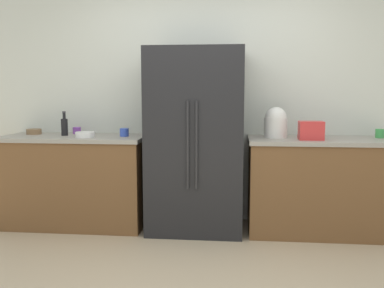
{
  "coord_description": "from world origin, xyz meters",
  "views": [
    {
      "loc": [
        0.3,
        -2.86,
        1.38
      ],
      "look_at": [
        -0.04,
        0.39,
        0.98
      ],
      "focal_mm": 39.6,
      "sensor_mm": 36.0,
      "label": 1
    }
  ],
  "objects_px": {
    "cup_c": "(77,131)",
    "cup_a": "(124,132)",
    "refrigerator": "(196,141)",
    "cup_b": "(380,133)",
    "toaster": "(311,131)",
    "bowl_a": "(34,132)",
    "bottle_a": "(64,126)",
    "bowl_b": "(85,135)",
    "rice_cooker": "(276,123)"
  },
  "relations": [
    {
      "from": "cup_a",
      "to": "bowl_a",
      "type": "distance_m",
      "value": 1.02
    },
    {
      "from": "cup_c",
      "to": "cup_a",
      "type": "bearing_deg",
      "value": -18.1
    },
    {
      "from": "refrigerator",
      "to": "bowl_b",
      "type": "distance_m",
      "value": 1.1
    },
    {
      "from": "toaster",
      "to": "bowl_b",
      "type": "distance_m",
      "value": 2.19
    },
    {
      "from": "cup_c",
      "to": "bowl_a",
      "type": "bearing_deg",
      "value": -170.23
    },
    {
      "from": "toaster",
      "to": "cup_b",
      "type": "xyz_separation_m",
      "value": [
        0.7,
        0.24,
        -0.04
      ]
    },
    {
      "from": "bottle_a",
      "to": "rice_cooker",
      "type": "bearing_deg",
      "value": 0.82
    },
    {
      "from": "cup_c",
      "to": "toaster",
      "type": "bearing_deg",
      "value": -7.38
    },
    {
      "from": "refrigerator",
      "to": "cup_c",
      "type": "height_order",
      "value": "refrigerator"
    },
    {
      "from": "toaster",
      "to": "cup_a",
      "type": "relative_size",
      "value": 2.49
    },
    {
      "from": "cup_a",
      "to": "bowl_b",
      "type": "bearing_deg",
      "value": -160.14
    },
    {
      "from": "refrigerator",
      "to": "bottle_a",
      "type": "relative_size",
      "value": 7.18
    },
    {
      "from": "bottle_a",
      "to": "cup_a",
      "type": "bearing_deg",
      "value": -0.74
    },
    {
      "from": "toaster",
      "to": "cup_c",
      "type": "height_order",
      "value": "toaster"
    },
    {
      "from": "rice_cooker",
      "to": "bowl_a",
      "type": "distance_m",
      "value": 2.53
    },
    {
      "from": "rice_cooker",
      "to": "bowl_b",
      "type": "distance_m",
      "value": 1.89
    },
    {
      "from": "cup_b",
      "to": "refrigerator",
      "type": "bearing_deg",
      "value": -175.54
    },
    {
      "from": "toaster",
      "to": "cup_a",
      "type": "xyz_separation_m",
      "value": [
        -1.83,
        0.12,
        -0.05
      ]
    },
    {
      "from": "refrigerator",
      "to": "bottle_a",
      "type": "distance_m",
      "value": 1.37
    },
    {
      "from": "cup_c",
      "to": "bowl_a",
      "type": "distance_m",
      "value": 0.45
    },
    {
      "from": "rice_cooker",
      "to": "cup_b",
      "type": "distance_m",
      "value": 1.02
    },
    {
      "from": "refrigerator",
      "to": "bowl_a",
      "type": "bearing_deg",
      "value": 175.48
    },
    {
      "from": "refrigerator",
      "to": "rice_cooker",
      "type": "height_order",
      "value": "refrigerator"
    },
    {
      "from": "refrigerator",
      "to": "cup_b",
      "type": "relative_size",
      "value": 20.61
    },
    {
      "from": "cup_c",
      "to": "refrigerator",
      "type": "bearing_deg",
      "value": -9.35
    },
    {
      "from": "bottle_a",
      "to": "bowl_b",
      "type": "distance_m",
      "value": 0.31
    },
    {
      "from": "toaster",
      "to": "cup_a",
      "type": "height_order",
      "value": "toaster"
    },
    {
      "from": "cup_a",
      "to": "cup_b",
      "type": "distance_m",
      "value": 2.53
    },
    {
      "from": "cup_b",
      "to": "cup_a",
      "type": "bearing_deg",
      "value": -177.46
    },
    {
      "from": "bowl_a",
      "to": "rice_cooker",
      "type": "bearing_deg",
      "value": -1.61
    },
    {
      "from": "cup_a",
      "to": "bowl_a",
      "type": "height_order",
      "value": "cup_a"
    },
    {
      "from": "bottle_a",
      "to": "cup_a",
      "type": "height_order",
      "value": "bottle_a"
    },
    {
      "from": "toaster",
      "to": "bottle_a",
      "type": "bearing_deg",
      "value": 176.91
    },
    {
      "from": "cup_a",
      "to": "cup_c",
      "type": "xyz_separation_m",
      "value": [
        -0.57,
        0.19,
        -0.0
      ]
    },
    {
      "from": "cup_a",
      "to": "bowl_a",
      "type": "xyz_separation_m",
      "value": [
        -1.01,
        0.11,
        -0.01
      ]
    },
    {
      "from": "toaster",
      "to": "bottle_a",
      "type": "height_order",
      "value": "bottle_a"
    },
    {
      "from": "cup_b",
      "to": "cup_c",
      "type": "distance_m",
      "value": 3.1
    },
    {
      "from": "refrigerator",
      "to": "cup_b",
      "type": "bearing_deg",
      "value": 4.46
    },
    {
      "from": "bottle_a",
      "to": "cup_b",
      "type": "relative_size",
      "value": 2.87
    },
    {
      "from": "bowl_b",
      "to": "toaster",
      "type": "bearing_deg",
      "value": 0.17
    },
    {
      "from": "refrigerator",
      "to": "toaster",
      "type": "relative_size",
      "value": 8.01
    },
    {
      "from": "cup_b",
      "to": "bowl_a",
      "type": "distance_m",
      "value": 3.54
    },
    {
      "from": "bottle_a",
      "to": "refrigerator",
      "type": "bearing_deg",
      "value": -1.53
    },
    {
      "from": "refrigerator",
      "to": "bottle_a",
      "type": "xyz_separation_m",
      "value": [
        -1.36,
        0.04,
        0.13
      ]
    },
    {
      "from": "bowl_a",
      "to": "toaster",
      "type": "bearing_deg",
      "value": -4.72
    },
    {
      "from": "cup_b",
      "to": "toaster",
      "type": "bearing_deg",
      "value": -161.32
    },
    {
      "from": "cup_b",
      "to": "bowl_b",
      "type": "distance_m",
      "value": 2.9
    },
    {
      "from": "toaster",
      "to": "cup_c",
      "type": "bearing_deg",
      "value": 172.62
    },
    {
      "from": "refrigerator",
      "to": "cup_a",
      "type": "xyz_separation_m",
      "value": [
        -0.73,
        0.03,
        0.07
      ]
    },
    {
      "from": "bowl_a",
      "to": "bowl_b",
      "type": "height_order",
      "value": "bowl_a"
    }
  ]
}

